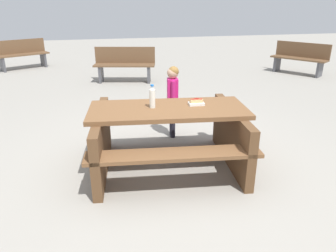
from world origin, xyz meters
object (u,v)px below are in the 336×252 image
at_px(picnic_table, 168,132).
at_px(park_bench_mid, 300,58).
at_px(soda_bottle, 152,97).
at_px(child_in_coat, 173,93).
at_px(hotdog_tray, 196,102).
at_px(park_bench_near, 125,64).
at_px(park_bench_far, 22,54).

height_order(picnic_table, park_bench_mid, park_bench_mid).
distance_m(soda_bottle, child_in_coat, 0.99).
height_order(hotdog_tray, park_bench_near, park_bench_near).
xyz_separation_m(picnic_table, park_bench_near, (-0.00, 4.58, 0.00)).
relative_size(picnic_table, hotdog_tray, 10.56).
bearing_deg(park_bench_mid, picnic_table, -137.76).
bearing_deg(park_bench_near, child_in_coat, -85.53).
bearing_deg(child_in_coat, picnic_table, -107.68).
relative_size(park_bench_mid, park_bench_far, 0.98).
bearing_deg(park_bench_far, picnic_table, -68.04).
bearing_deg(child_in_coat, park_bench_far, 117.03).
xyz_separation_m(hotdog_tray, park_bench_mid, (4.49, 4.37, -0.33)).
bearing_deg(soda_bottle, picnic_table, -16.34).
xyz_separation_m(park_bench_near, park_bench_mid, (4.84, -0.19, 0.00)).
distance_m(soda_bottle, park_bench_far, 7.44).
bearing_deg(park_bench_mid, child_in_coat, -142.49).
distance_m(picnic_table, soda_bottle, 0.47).
bearing_deg(soda_bottle, park_bench_near, 87.84).
distance_m(soda_bottle, park_bench_mid, 6.64).
distance_m(picnic_table, child_in_coat, 0.97).
xyz_separation_m(picnic_table, hotdog_tray, (0.35, 0.03, 0.34)).
height_order(park_bench_near, park_bench_far, same).
height_order(hotdog_tray, child_in_coat, child_in_coat).
bearing_deg(child_in_coat, park_bench_mid, 37.51).
relative_size(picnic_table, park_bench_near, 1.27).
height_order(child_in_coat, park_bench_near, child_in_coat).
height_order(picnic_table, park_bench_far, park_bench_far).
height_order(park_bench_mid, park_bench_far, same).
relative_size(hotdog_tray, child_in_coat, 0.18).
distance_m(hotdog_tray, park_bench_mid, 6.27).
height_order(child_in_coat, park_bench_mid, child_in_coat).
distance_m(park_bench_mid, park_bench_far, 8.08).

